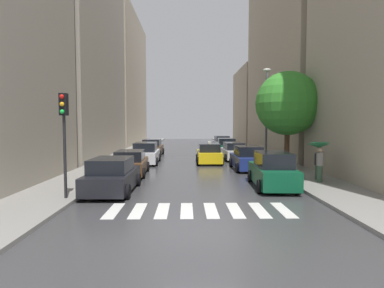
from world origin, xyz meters
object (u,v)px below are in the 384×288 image
object	(u,v)px
parked_car_left_fourth	(152,148)
parked_car_right_second	(247,159)
parked_car_left_second	(131,163)
pedestrian_near_tree	(318,152)
parked_car_right_fourth	(226,146)
traffic_light_left_corner	(64,122)
street_tree_right	(288,104)
lamp_post_right	(266,110)
parked_car_left_third	(146,154)
parked_car_right_fifth	(222,143)
parked_car_left_nearest	(112,176)
parked_car_right_third	(233,152)
taxi_midroad	(209,154)
pedestrian_foreground	(320,154)
parked_car_right_nearest	(272,171)

from	to	relation	value
parked_car_left_fourth	parked_car_right_second	world-z (taller)	parked_car_right_second
parked_car_left_second	pedestrian_near_tree	xyz separation A→B (m)	(10.72, -2.78, 0.92)
parked_car_right_fourth	traffic_light_left_corner	xyz separation A→B (m)	(-9.27, -21.40, 2.50)
street_tree_right	lamp_post_right	bearing A→B (deg)	121.68
parked_car_right_second	parked_car_left_third	bearing A→B (deg)	63.24
parked_car_left_third	parked_car_right_fifth	size ratio (longest dim) A/B	1.08
parked_car_left_nearest	parked_car_right_second	xyz separation A→B (m)	(7.76, 7.39, 0.02)
parked_car_left_nearest	traffic_light_left_corner	bearing A→B (deg)	141.07
parked_car_left_nearest	lamp_post_right	bearing A→B (deg)	-45.41
parked_car_right_third	street_tree_right	xyz separation A→B (m)	(2.85, -6.31, 3.88)
parked_car_left_fourth	traffic_light_left_corner	distance (m)	19.84
taxi_midroad	lamp_post_right	xyz separation A→B (m)	(4.15, -2.01, 3.51)
pedestrian_near_tree	parked_car_right_third	bearing A→B (deg)	16.67
parked_car_left_fourth	parked_car_right_fifth	bearing A→B (deg)	-43.78
pedestrian_near_tree	lamp_post_right	world-z (taller)	lamp_post_right
street_tree_right	lamp_post_right	distance (m)	2.04
pedestrian_foreground	parked_car_left_second	bearing A→B (deg)	21.17
parked_car_left_second	parked_car_right_fourth	xyz separation A→B (m)	(7.78, 14.36, 0.06)
parked_car_right_nearest	parked_car_right_fourth	size ratio (longest dim) A/B	1.01
parked_car_right_second	pedestrian_near_tree	bearing A→B (deg)	-150.05
parked_car_right_fifth	parked_car_left_nearest	bearing A→B (deg)	160.14
parked_car_left_nearest	parked_car_right_fourth	xyz separation A→B (m)	(7.76, 19.56, 0.02)
parked_car_left_nearest	parked_car_left_second	xyz separation A→B (m)	(-0.02, 5.21, -0.03)
parked_car_left_second	taxi_midroad	world-z (taller)	taxi_midroad
parked_car_left_nearest	street_tree_right	distance (m)	13.49
parked_car_left_third	parked_car_right_nearest	distance (m)	12.61
taxi_midroad	lamp_post_right	world-z (taller)	lamp_post_right
lamp_post_right	taxi_midroad	bearing A→B (deg)	154.18
parked_car_right_fifth	street_tree_right	xyz separation A→B (m)	(2.61, -18.19, 3.83)
parked_car_left_second	parked_car_left_fourth	xyz separation A→B (m)	(0.07, 12.57, 0.05)
parked_car_left_third	parked_car_right_third	bearing A→B (deg)	-70.65
parked_car_right_second	parked_car_right_nearest	bearing A→B (deg)	179.93
parked_car_right_fourth	lamp_post_right	distance (m)	11.08
parked_car_left_nearest	parked_car_left_fourth	bearing A→B (deg)	0.34
street_tree_right	parked_car_left_nearest	bearing A→B (deg)	-144.63
traffic_light_left_corner	lamp_post_right	bearing A→B (deg)	45.09
parked_car_left_nearest	pedestrian_near_tree	world-z (taller)	pedestrian_near_tree
parked_car_right_fourth	lamp_post_right	size ratio (longest dim) A/B	0.65
parked_car_right_third	traffic_light_left_corner	world-z (taller)	traffic_light_left_corner
parked_car_right_fourth	lamp_post_right	xyz separation A→B (m)	(1.73, -10.37, 3.49)
parked_car_right_second	taxi_midroad	distance (m)	4.52
parked_car_left_nearest	parked_car_left_second	bearing A→B (deg)	0.74
parked_car_right_fifth	parked_car_left_third	bearing A→B (deg)	149.44
parked_car_right_third	pedestrian_foreground	size ratio (longest dim) A/B	2.22
parked_car_left_second	lamp_post_right	size ratio (longest dim) A/B	0.63
parked_car_right_nearest	pedestrian_near_tree	size ratio (longest dim) A/B	2.40
parked_car_left_second	parked_car_right_second	world-z (taller)	parked_car_right_second
parked_car_left_fourth	street_tree_right	distance (m)	15.19
pedestrian_foreground	street_tree_right	xyz separation A→B (m)	(0.07, 5.86, 2.96)
parked_car_right_third	pedestrian_near_tree	xyz separation A→B (m)	(3.00, -11.37, 0.91)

